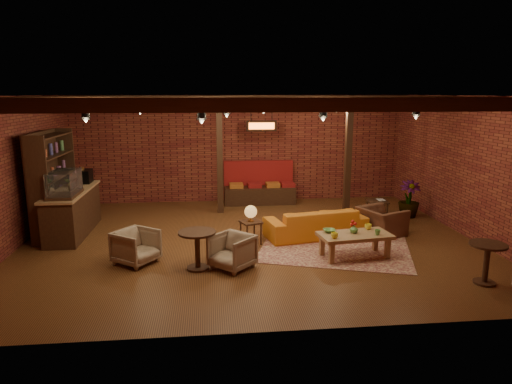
{
  "coord_description": "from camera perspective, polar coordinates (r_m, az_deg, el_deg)",
  "views": [
    {
      "loc": [
        -0.9,
        -9.74,
        3.26
      ],
      "look_at": [
        0.14,
        0.2,
        1.08
      ],
      "focal_mm": 32.0,
      "sensor_mm": 36.0,
      "label": 1
    }
  ],
  "objects": [
    {
      "name": "plant_counter",
      "position": [
        11.55,
        -21.45,
        1.27
      ],
      "size": [
        0.35,
        0.39,
        0.3
      ],
      "primitive_type": "imported",
      "color": "#337F33",
      "rests_on": "service_counter"
    },
    {
      "name": "ceiling_spotlights",
      "position": [
        9.79,
        -0.72,
        9.95
      ],
      "size": [
        6.4,
        4.4,
        0.28
      ],
      "primitive_type": null,
      "color": "black",
      "rests_on": "ceiling"
    },
    {
      "name": "wall_front",
      "position": [
        6.04,
        2.8,
        -3.66
      ],
      "size": [
        10.0,
        0.02,
        3.2
      ],
      "primitive_type": "cube",
      "color": "maroon",
      "rests_on": "ground"
    },
    {
      "name": "plant_tall",
      "position": [
        12.65,
        18.9,
        3.51
      ],
      "size": [
        1.84,
        1.84,
        2.95
      ],
      "primitive_type": "imported",
      "rotation": [
        0.0,
        0.0,
        -0.12
      ],
      "color": "#4C7F4C",
      "rests_on": "floor"
    },
    {
      "name": "wall_right",
      "position": [
        11.51,
        24.97,
        2.85
      ],
      "size": [
        0.02,
        8.0,
        3.2
      ],
      "primitive_type": "cube",
      "color": "maroon",
      "rests_on": "ground"
    },
    {
      "name": "armchair_right",
      "position": [
        11.07,
        15.45,
        -3.0
      ],
      "size": [
        0.95,
        1.14,
        0.85
      ],
      "primitive_type": "imported",
      "rotation": [
        0.0,
        0.0,
        1.95
      ],
      "color": "brown",
      "rests_on": "floor"
    },
    {
      "name": "round_table_left",
      "position": [
        8.65,
        -7.35,
        -6.42
      ],
      "size": [
        0.71,
        0.71,
        0.74
      ],
      "color": "black",
      "rests_on": "floor"
    },
    {
      "name": "rug",
      "position": [
        9.95,
        9.8,
        -6.98
      ],
      "size": [
        3.66,
        3.2,
        0.01
      ],
      "primitive_type": "cube",
      "rotation": [
        0.0,
        0.0,
        -0.32
      ],
      "color": "maroon",
      "rests_on": "floor"
    },
    {
      "name": "floor",
      "position": [
        10.31,
        -0.68,
        -6.14
      ],
      "size": [
        10.0,
        10.0,
        0.0
      ],
      "primitive_type": "plane",
      "color": "#3A1F0E",
      "rests_on": "ground"
    },
    {
      "name": "side_table_book",
      "position": [
        12.15,
        14.93,
        -1.21
      ],
      "size": [
        0.52,
        0.52,
        0.57
      ],
      "rotation": [
        0.0,
        0.0,
        -0.04
      ],
      "color": "black",
      "rests_on": "floor"
    },
    {
      "name": "post_left",
      "position": [
        12.46,
        -4.56,
        4.6
      ],
      "size": [
        0.16,
        0.16,
        3.2
      ],
      "primitive_type": "cube",
      "color": "black",
      "rests_on": "ground"
    },
    {
      "name": "wall_left",
      "position": [
        10.7,
        -28.44,
        1.88
      ],
      "size": [
        0.02,
        8.0,
        3.2
      ],
      "primitive_type": "cube",
      "color": "maroon",
      "rests_on": "ground"
    },
    {
      "name": "coffee_table",
      "position": [
        9.41,
        12.15,
        -5.45
      ],
      "size": [
        1.51,
        0.89,
        0.74
      ],
      "rotation": [
        0.0,
        0.0,
        0.13
      ],
      "color": "olive",
      "rests_on": "floor"
    },
    {
      "name": "banquette",
      "position": [
        13.66,
        0.45,
        0.63
      ],
      "size": [
        2.1,
        0.7,
        1.0
      ],
      "primitive_type": null,
      "color": "maroon",
      "rests_on": "ground"
    },
    {
      "name": "ceiling_beams",
      "position": [
        9.78,
        -0.72,
        11.24
      ],
      "size": [
        9.8,
        6.4,
        0.22
      ],
      "primitive_type": null,
      "color": "black",
      "rests_on": "ceiling"
    },
    {
      "name": "armchair_a",
      "position": [
        9.2,
        -14.78,
        -6.44
      ],
      "size": [
        0.97,
        0.97,
        0.74
      ],
      "primitive_type": "imported",
      "rotation": [
        0.0,
        0.0,
        0.93
      ],
      "color": "#B6A78D",
      "rests_on": "floor"
    },
    {
      "name": "post_right",
      "position": [
        12.42,
        11.44,
        4.37
      ],
      "size": [
        0.16,
        0.16,
        3.2
      ],
      "primitive_type": "cube",
      "color": "black",
      "rests_on": "ground"
    },
    {
      "name": "round_table_right",
      "position": [
        8.89,
        26.91,
        -7.26
      ],
      "size": [
        0.62,
        0.62,
        0.73
      ],
      "color": "black",
      "rests_on": "floor"
    },
    {
      "name": "side_table_lamp",
      "position": [
        9.95,
        -0.66,
        -2.85
      ],
      "size": [
        0.53,
        0.53,
        0.87
      ],
      "rotation": [
        0.0,
        0.0,
        0.36
      ],
      "color": "black",
      "rests_on": "floor"
    },
    {
      "name": "service_counter",
      "position": [
        11.48,
        -22.02,
        -1.0
      ],
      "size": [
        0.8,
        2.5,
        1.6
      ],
      "primitive_type": null,
      "color": "black",
      "rests_on": "ground"
    },
    {
      "name": "sofa",
      "position": [
        10.6,
        7.46,
        -3.83
      ],
      "size": [
        2.42,
        1.32,
        0.67
      ],
      "primitive_type": "imported",
      "rotation": [
        0.0,
        0.0,
        3.34
      ],
      "color": "orange",
      "rests_on": "floor"
    },
    {
      "name": "armchair_b",
      "position": [
        8.68,
        -3.02,
        -7.24
      ],
      "size": [
        0.96,
        0.96,
        0.72
      ],
      "primitive_type": "imported",
      "rotation": [
        0.0,
        0.0,
        -0.76
      ],
      "color": "#B6A78D",
      "rests_on": "floor"
    },
    {
      "name": "wall_back",
      "position": [
        13.87,
        -2.23,
        5.41
      ],
      "size": [
        10.0,
        0.02,
        3.2
      ],
      "primitive_type": "cube",
      "color": "maroon",
      "rests_on": "ground"
    },
    {
      "name": "ceiling",
      "position": [
        9.78,
        -0.72,
        11.94
      ],
      "size": [
        10.0,
        8.0,
        0.02
      ],
      "primitive_type": "cube",
      "color": "black",
      "rests_on": "wall_back"
    },
    {
      "name": "shelving_hutch",
      "position": [
        11.61,
        -23.94,
        1.0
      ],
      "size": [
        0.52,
        2.0,
        2.4
      ],
      "primitive_type": null,
      "color": "black",
      "rests_on": "ground"
    },
    {
      "name": "service_sign",
      "position": [
        12.96,
        0.69,
        8.27
      ],
      "size": [
        0.86,
        0.06,
        0.3
      ],
      "primitive_type": "cube",
      "color": "orange",
      "rests_on": "ceiling"
    },
    {
      "name": "ceiling_pipe",
      "position": [
        11.38,
        -1.47,
        10.23
      ],
      "size": [
        9.6,
        0.12,
        0.12
      ],
      "primitive_type": "cylinder",
      "rotation": [
        0.0,
        1.57,
        0.0
      ],
      "color": "black",
      "rests_on": "ceiling"
    }
  ]
}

